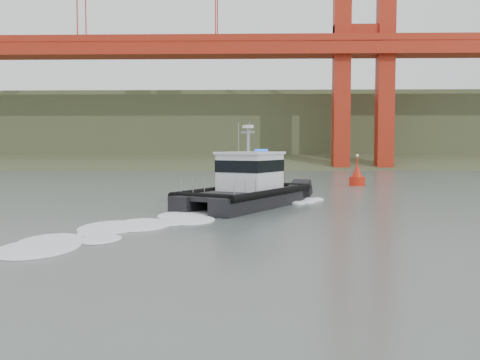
# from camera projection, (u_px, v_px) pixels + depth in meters

# --- Properties ---
(ground) EXTENTS (400.00, 400.00, 0.00)m
(ground) POSITION_uv_depth(u_px,v_px,m) (213.00, 240.00, 24.91)
(ground) COLOR #586961
(ground) RESTS_ON ground
(headlands) EXTENTS (500.00, 105.36, 27.12)m
(headlands) POSITION_uv_depth(u_px,v_px,m) (247.00, 137.00, 149.67)
(headlands) COLOR #3B4728
(headlands) RESTS_ON ground
(patrol_boat) EXTENTS (10.06, 13.25, 6.11)m
(patrol_boat) POSITION_uv_depth(u_px,v_px,m) (248.00, 185.00, 38.85)
(patrol_boat) COLOR black
(patrol_boat) RESTS_ON ground
(nav_buoy) EXTENTS (1.78, 1.78, 3.70)m
(nav_buoy) POSITION_uv_depth(u_px,v_px,m) (357.00, 177.00, 59.42)
(nav_buoy) COLOR red
(nav_buoy) RESTS_ON ground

